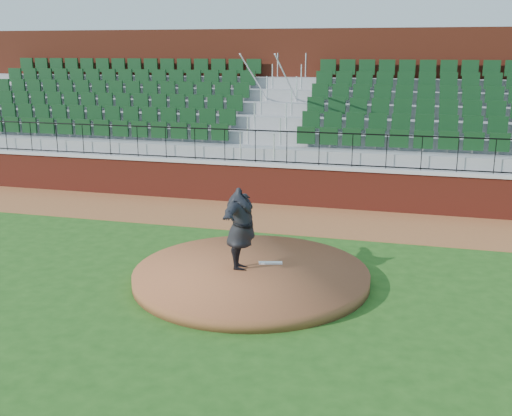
{
  "coord_description": "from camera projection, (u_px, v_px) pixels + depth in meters",
  "views": [
    {
      "loc": [
        3.45,
        -11.24,
        4.76
      ],
      "look_at": [
        0.0,
        1.5,
        1.3
      ],
      "focal_mm": 42.78,
      "sensor_mm": 36.0,
      "label": 1
    }
  ],
  "objects": [
    {
      "name": "ground",
      "position": [
        237.0,
        287.0,
        12.57
      ],
      "size": [
        90.0,
        90.0,
        0.0
      ],
      "primitive_type": "plane",
      "color": "#204E16",
      "rests_on": "ground"
    },
    {
      "name": "warning_track",
      "position": [
        291.0,
        218.0,
        17.61
      ],
      "size": [
        34.0,
        3.2,
        0.01
      ],
      "primitive_type": "cube",
      "color": "brown",
      "rests_on": "ground"
    },
    {
      "name": "field_wall",
      "position": [
        302.0,
        187.0,
        18.96
      ],
      "size": [
        34.0,
        0.35,
        1.2
      ],
      "primitive_type": "cube",
      "color": "maroon",
      "rests_on": "ground"
    },
    {
      "name": "wall_cap",
      "position": [
        303.0,
        166.0,
        18.79
      ],
      "size": [
        34.0,
        0.45,
        0.1
      ],
      "primitive_type": "cube",
      "color": "#B7B7B7",
      "rests_on": "field_wall"
    },
    {
      "name": "wall_railing",
      "position": [
        303.0,
        148.0,
        18.65
      ],
      "size": [
        34.0,
        0.05,
        1.0
      ],
      "primitive_type": null,
      "color": "black",
      "rests_on": "wall_cap"
    },
    {
      "name": "seating_stands",
      "position": [
        318.0,
        122.0,
        21.07
      ],
      "size": [
        34.0,
        5.1,
        4.6
      ],
      "primitive_type": null,
      "color": "gray",
      "rests_on": "ground"
    },
    {
      "name": "concourse_wall",
      "position": [
        330.0,
        102.0,
        23.57
      ],
      "size": [
        34.0,
        0.5,
        5.5
      ],
      "primitive_type": "cube",
      "color": "maroon",
      "rests_on": "ground"
    },
    {
      "name": "pitchers_mound",
      "position": [
        251.0,
        276.0,
        12.83
      ],
      "size": [
        4.95,
        4.95,
        0.25
      ],
      "primitive_type": "cylinder",
      "color": "brown",
      "rests_on": "ground"
    },
    {
      "name": "pitching_rubber",
      "position": [
        270.0,
        263.0,
        13.19
      ],
      "size": [
        0.53,
        0.25,
        0.03
      ],
      "primitive_type": "cube",
      "rotation": [
        0.0,
        0.0,
        0.26
      ],
      "color": "white",
      "rests_on": "pitchers_mound"
    },
    {
      "name": "pitcher",
      "position": [
        240.0,
        229.0,
        12.67
      ],
      "size": [
        0.83,
        2.21,
        1.76
      ],
      "primitive_type": "imported",
      "rotation": [
        0.0,
        0.0,
        1.68
      ],
      "color": "black",
      "rests_on": "pitchers_mound"
    }
  ]
}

